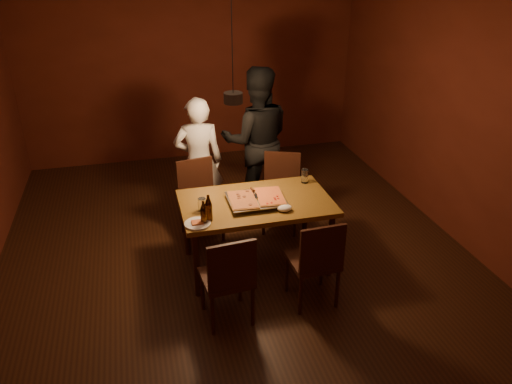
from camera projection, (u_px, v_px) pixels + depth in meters
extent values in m
plane|color=#341B0E|center=(236.00, 255.00, 5.45)|extent=(6.00, 6.00, 0.00)
plane|color=maroon|center=(192.00, 68.00, 7.43)|extent=(5.00, 0.00, 5.00)
plane|color=maroon|center=(375.00, 353.00, 2.22)|extent=(5.00, 0.00, 5.00)
plane|color=maroon|center=(460.00, 114.00, 5.39)|extent=(0.00, 6.00, 6.00)
cube|color=brown|center=(256.00, 203.00, 4.97)|extent=(1.50, 0.90, 0.05)
cylinder|color=#38190F|center=(197.00, 265.00, 4.67)|extent=(0.06, 0.06, 0.70)
cylinder|color=#38190F|center=(330.00, 245.00, 4.97)|extent=(0.06, 0.06, 0.70)
cylinder|color=#38190F|center=(187.00, 226.00, 5.31)|extent=(0.06, 0.06, 0.70)
cylinder|color=#38190F|center=(305.00, 211.00, 5.61)|extent=(0.06, 0.06, 0.70)
cube|color=#38190F|center=(202.00, 203.00, 5.61)|extent=(0.49, 0.49, 0.04)
cube|color=#38190F|center=(195.00, 177.00, 5.66)|extent=(0.42, 0.11, 0.45)
cube|color=#38190F|center=(281.00, 195.00, 5.78)|extent=(0.54, 0.54, 0.04)
cube|color=#38190F|center=(282.00, 170.00, 5.85)|extent=(0.40, 0.18, 0.45)
cube|color=#38190F|center=(226.00, 278.00, 4.35)|extent=(0.46, 0.46, 0.04)
cube|color=#38190F|center=(232.00, 267.00, 4.08)|extent=(0.42, 0.07, 0.45)
cube|color=#38190F|center=(313.00, 261.00, 4.58)|extent=(0.44, 0.44, 0.04)
cube|color=#38190F|center=(322.00, 250.00, 4.31)|extent=(0.42, 0.05, 0.45)
cube|color=silver|center=(256.00, 201.00, 4.92)|extent=(0.56, 0.46, 0.05)
cube|color=maroon|center=(243.00, 200.00, 4.86)|extent=(0.28, 0.43, 0.02)
cube|color=gold|center=(270.00, 196.00, 4.93)|extent=(0.30, 0.44, 0.02)
cylinder|color=black|center=(204.00, 217.00, 4.53)|extent=(0.06, 0.06, 0.15)
cone|color=black|center=(203.00, 205.00, 4.48)|extent=(0.06, 0.06, 0.08)
cylinder|color=black|center=(209.00, 212.00, 4.58)|extent=(0.07, 0.07, 0.16)
cone|color=black|center=(208.00, 200.00, 4.52)|extent=(0.07, 0.07, 0.09)
cylinder|color=silver|center=(202.00, 204.00, 4.76)|extent=(0.08, 0.08, 0.13)
cylinder|color=silver|center=(305.00, 176.00, 5.31)|extent=(0.07, 0.07, 0.15)
cylinder|color=white|center=(198.00, 224.00, 4.54)|extent=(0.24, 0.24, 0.02)
cube|color=gold|center=(197.00, 222.00, 4.54)|extent=(0.11, 0.09, 0.01)
ellipsoid|color=white|center=(285.00, 208.00, 4.77)|extent=(0.15, 0.11, 0.06)
imported|color=silver|center=(199.00, 161.00, 5.82)|extent=(0.59, 0.41, 1.54)
imported|color=black|center=(257.00, 140.00, 6.08)|extent=(0.96, 0.79, 1.80)
cylinder|color=black|center=(233.00, 98.00, 4.67)|extent=(0.18, 0.18, 0.10)
cylinder|color=black|center=(232.00, 37.00, 4.43)|extent=(0.01, 0.01, 1.00)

